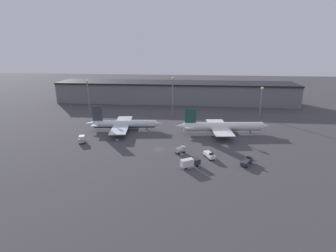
{
  "coord_description": "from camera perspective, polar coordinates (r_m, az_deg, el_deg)",
  "views": [
    {
      "loc": [
        15.13,
        -108.39,
        45.18
      ],
      "look_at": [
        2.73,
        16.3,
        6.0
      ],
      "focal_mm": 28.0,
      "sensor_mm": 36.0,
      "label": 1
    }
  ],
  "objects": [
    {
      "name": "ground",
      "position": [
        118.4,
        -2.11,
        -5.08
      ],
      "size": [
        600.0,
        600.0,
        0.0
      ],
      "primitive_type": "plane",
      "color": "#423F44"
    },
    {
      "name": "terminal_building",
      "position": [
        212.76,
        1.53,
        7.36
      ],
      "size": [
        187.66,
        28.04,
        16.4
      ],
      "color": "slate",
      "rests_on": "ground"
    },
    {
      "name": "airplane_0",
      "position": [
        145.23,
        -9.61,
        0.4
      ],
      "size": [
        42.12,
        34.51,
        13.78
      ],
      "rotation": [
        0.0,
        0.0,
        0.13
      ],
      "color": "silver",
      "rests_on": "ground"
    },
    {
      "name": "airplane_1",
      "position": [
        140.52,
        11.75,
        -0.15
      ],
      "size": [
        50.04,
        30.22,
        13.57
      ],
      "rotation": [
        0.0,
        0.0,
        0.13
      ],
      "color": "white",
      "rests_on": "ground"
    },
    {
      "name": "service_vehicle_0",
      "position": [
        110.48,
        9.01,
        -6.24
      ],
      "size": [
        5.01,
        7.03,
        2.87
      ],
      "rotation": [
        0.0,
        0.0,
        -1.14
      ],
      "color": "white",
      "rests_on": "ground"
    },
    {
      "name": "service_vehicle_1",
      "position": [
        107.87,
        16.78,
        -7.4
      ],
      "size": [
        5.87,
        7.59,
        2.86
      ],
      "rotation": [
        0.0,
        0.0,
        1.02
      ],
      "color": "#282D38",
      "rests_on": "ground"
    },
    {
      "name": "service_vehicle_2",
      "position": [
        132.11,
        -18.24,
        -2.72
      ],
      "size": [
        3.95,
        5.53,
        3.24
      ],
      "rotation": [
        0.0,
        0.0,
        -1.26
      ],
      "color": "#9EA3A8",
      "rests_on": "ground"
    },
    {
      "name": "service_vehicle_3",
      "position": [
        101.31,
        4.74,
        -7.94
      ],
      "size": [
        7.92,
        6.11,
        3.56
      ],
      "rotation": [
        0.0,
        0.0,
        0.55
      ],
      "color": "#282D38",
      "rests_on": "ground"
    },
    {
      "name": "service_vehicle_4",
      "position": [
        113.72,
        2.67,
        -5.16
      ],
      "size": [
        4.75,
        4.82,
        2.85
      ],
      "rotation": [
        0.0,
        0.0,
        0.81
      ],
      "color": "#9EA3A8",
      "rests_on": "ground"
    },
    {
      "name": "lamp_post_0",
      "position": [
        184.05,
        -17.03,
        7.08
      ],
      "size": [
        1.8,
        1.8,
        22.86
      ],
      "color": "slate",
      "rests_on": "ground"
    },
    {
      "name": "lamp_post_1",
      "position": [
        170.35,
        0.98,
        7.59
      ],
      "size": [
        1.8,
        1.8,
        25.65
      ],
      "color": "slate",
      "rests_on": "ground"
    },
    {
      "name": "lamp_post_2",
      "position": [
        175.56,
        19.65,
        5.82
      ],
      "size": [
        1.8,
        1.8,
        19.99
      ],
      "color": "slate",
      "rests_on": "ground"
    }
  ]
}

